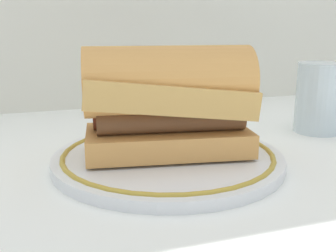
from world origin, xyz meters
TOP-DOWN VIEW (x-y plane):
  - ground_plane at (0.00, 0.00)m, footprint 1.50×1.50m
  - plate at (-0.00, -0.00)m, footprint 0.26×0.26m
  - sausage_sandwich at (-0.00, -0.00)m, footprint 0.20×0.12m
  - drinking_glass at (0.26, 0.07)m, footprint 0.07×0.07m

SIDE VIEW (x-z plane):
  - ground_plane at x=0.00m, z-range 0.00..0.00m
  - plate at x=0.00m, z-range 0.00..0.02m
  - drinking_glass at x=0.26m, z-range -0.01..0.09m
  - sausage_sandwich at x=0.00m, z-range 0.02..0.13m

